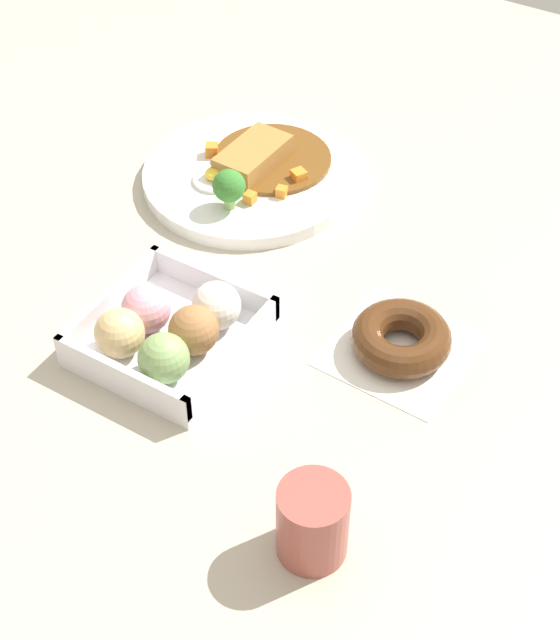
% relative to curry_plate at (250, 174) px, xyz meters
% --- Properties ---
extents(ground_plane, '(1.60, 1.60, 0.00)m').
position_rel_curry_plate_xyz_m(ground_plane, '(-0.16, -0.10, -0.01)').
color(ground_plane, '#B2A893').
extents(curry_plate, '(0.27, 0.27, 0.07)m').
position_rel_curry_plate_xyz_m(curry_plate, '(0.00, 0.00, 0.00)').
color(curry_plate, white).
rests_on(curry_plate, ground_plane).
extents(donut_box, '(0.17, 0.17, 0.07)m').
position_rel_curry_plate_xyz_m(donut_box, '(-0.29, -0.09, 0.01)').
color(donut_box, white).
rests_on(donut_box, ground_plane).
extents(chocolate_ring_donut, '(0.15, 0.15, 0.04)m').
position_rel_curry_plate_xyz_m(chocolate_ring_donut, '(-0.17, -0.30, 0.00)').
color(chocolate_ring_donut, white).
rests_on(chocolate_ring_donut, ground_plane).
extents(coffee_mug, '(0.06, 0.06, 0.08)m').
position_rel_curry_plate_xyz_m(coffee_mug, '(-0.43, -0.34, 0.03)').
color(coffee_mug, '#9E4C42').
rests_on(coffee_mug, ground_plane).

